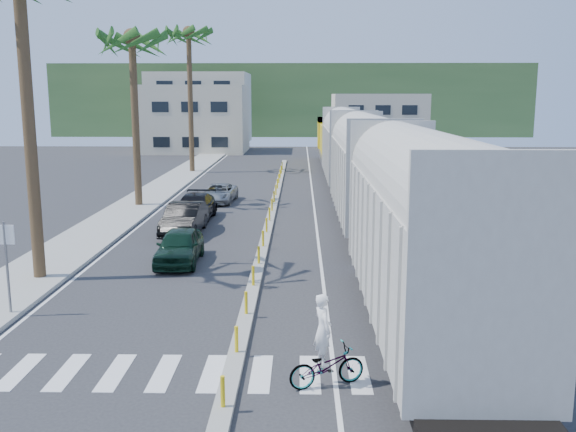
# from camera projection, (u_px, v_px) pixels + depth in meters

# --- Properties ---
(ground) EXTENTS (140.00, 140.00, 0.00)m
(ground) POSITION_uv_depth(u_px,v_px,m) (240.00, 343.00, 17.75)
(ground) COLOR #28282B
(ground) RESTS_ON ground
(sidewalk) EXTENTS (3.00, 90.00, 0.15)m
(sidewalk) POSITION_uv_depth(u_px,v_px,m) (147.00, 198.00, 42.46)
(sidewalk) COLOR gray
(sidewalk) RESTS_ON ground
(rails) EXTENTS (1.56, 100.00, 0.06)m
(rails) POSITION_uv_depth(u_px,v_px,m) (348.00, 193.00, 45.16)
(rails) COLOR black
(rails) RESTS_ON ground
(median) EXTENTS (0.45, 60.00, 0.85)m
(median) POSITION_uv_depth(u_px,v_px,m) (272.00, 212.00, 37.35)
(median) COLOR gray
(median) RESTS_ON ground
(crosswalk) EXTENTS (14.00, 2.20, 0.01)m
(crosswalk) POSITION_uv_depth(u_px,v_px,m) (233.00, 373.00, 15.78)
(crosswalk) COLOR silver
(crosswalk) RESTS_ON ground
(lane_markings) EXTENTS (9.42, 90.00, 0.01)m
(lane_markings) POSITION_uv_depth(u_px,v_px,m) (243.00, 199.00, 42.35)
(lane_markings) COLOR silver
(lane_markings) RESTS_ON ground
(freight_train) EXTENTS (3.00, 60.94, 5.85)m
(freight_train) POSITION_uv_depth(u_px,v_px,m) (357.00, 162.00, 37.82)
(freight_train) COLOR #ACA89D
(freight_train) RESTS_ON ground
(palm_trees) EXTENTS (3.50, 37.20, 13.75)m
(palm_trees) POSITION_uv_depth(u_px,v_px,m) (138.00, 26.00, 38.22)
(palm_trees) COLOR brown
(palm_trees) RESTS_ON ground
(street_sign) EXTENTS (0.60, 0.08, 3.00)m
(street_sign) POSITION_uv_depth(u_px,v_px,m) (6.00, 255.00, 19.49)
(street_sign) COLOR slate
(street_sign) RESTS_ON ground
(buildings) EXTENTS (38.00, 27.00, 10.00)m
(buildings) POSITION_uv_depth(u_px,v_px,m) (242.00, 114.00, 87.48)
(buildings) COLOR beige
(buildings) RESTS_ON ground
(hillside) EXTENTS (80.00, 20.00, 12.00)m
(hillside) POSITION_uv_depth(u_px,v_px,m) (291.00, 100.00, 114.91)
(hillside) COLOR #385628
(hillside) RESTS_ON ground
(car_lead) EXTENTS (1.81, 4.20, 1.41)m
(car_lead) POSITION_uv_depth(u_px,v_px,m) (179.00, 246.00, 26.10)
(car_lead) COLOR black
(car_lead) RESTS_ON ground
(car_second) EXTENTS (1.93, 4.77, 1.54)m
(car_second) POSITION_uv_depth(u_px,v_px,m) (184.00, 219.00, 31.62)
(car_second) COLOR black
(car_second) RESTS_ON ground
(car_third) EXTENTS (2.26, 5.02, 1.43)m
(car_third) POSITION_uv_depth(u_px,v_px,m) (194.00, 208.00, 35.09)
(car_third) COLOR black
(car_third) RESTS_ON ground
(car_rear) EXTENTS (2.54, 4.54, 1.19)m
(car_rear) POSITION_uv_depth(u_px,v_px,m) (219.00, 193.00, 41.07)
(car_rear) COLOR #959899
(car_rear) RESTS_ON ground
(cyclist) EXTENTS (1.86, 2.29, 2.26)m
(cyclist) POSITION_uv_depth(u_px,v_px,m) (326.00, 358.00, 14.99)
(cyclist) COLOR #9EA0A5
(cyclist) RESTS_ON ground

